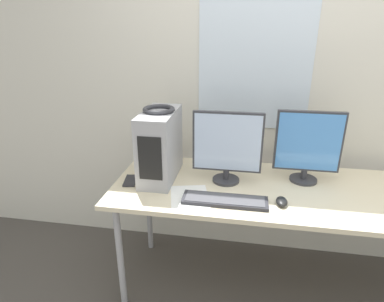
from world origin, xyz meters
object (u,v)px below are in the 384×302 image
(headphones, at_px, (159,109))
(monitor_main, at_px, (227,146))
(mouse, at_px, (282,202))
(pc_tower, at_px, (160,145))
(monitor_right_near, at_px, (308,146))
(keyboard, at_px, (225,200))
(cell_phone, at_px, (131,181))

(headphones, distance_m, monitor_main, 0.46)
(monitor_main, bearing_deg, mouse, -35.90)
(pc_tower, xyz_separation_m, mouse, (0.73, -0.22, -0.20))
(pc_tower, xyz_separation_m, monitor_right_near, (0.89, 0.09, 0.02))
(headphones, height_order, keyboard, headphones)
(pc_tower, height_order, monitor_right_near, monitor_right_near)
(headphones, bearing_deg, monitor_main, 0.80)
(monitor_main, bearing_deg, headphones, -179.20)
(monitor_main, distance_m, monitor_right_near, 0.48)
(pc_tower, distance_m, keyboard, 0.53)
(pc_tower, height_order, cell_phone, pc_tower)
(monitor_right_near, xyz_separation_m, mouse, (-0.16, -0.32, -0.22))
(pc_tower, relative_size, mouse, 4.33)
(monitor_main, xyz_separation_m, keyboard, (0.01, -0.26, -0.22))
(headphones, bearing_deg, cell_phone, -150.21)
(pc_tower, bearing_deg, cell_phone, -150.42)
(monitor_right_near, bearing_deg, cell_phone, -169.84)
(monitor_right_near, height_order, mouse, monitor_right_near)
(monitor_right_near, relative_size, keyboard, 0.95)
(pc_tower, bearing_deg, monitor_main, 0.92)
(mouse, bearing_deg, monitor_right_near, 63.37)
(headphones, bearing_deg, pc_tower, -90.00)
(mouse, distance_m, cell_phone, 0.91)
(monitor_main, height_order, monitor_right_near, monitor_right_near)
(headphones, xyz_separation_m, monitor_right_near, (0.89, 0.09, -0.21))
(pc_tower, bearing_deg, keyboard, -30.48)
(cell_phone, bearing_deg, mouse, -18.03)
(headphones, xyz_separation_m, monitor_main, (0.41, 0.01, -0.21))
(keyboard, bearing_deg, headphones, 149.44)
(pc_tower, height_order, headphones, headphones)
(keyboard, bearing_deg, mouse, 5.04)
(monitor_right_near, height_order, keyboard, monitor_right_near)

